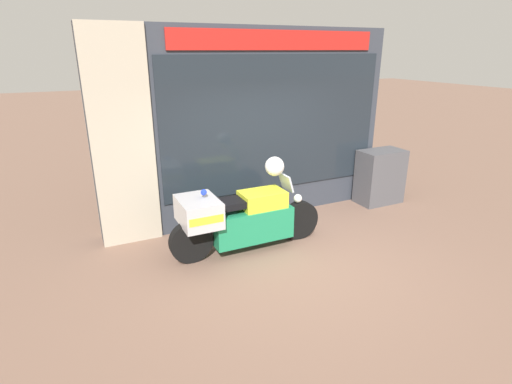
{
  "coord_description": "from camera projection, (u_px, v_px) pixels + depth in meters",
  "views": [
    {
      "loc": [
        -2.97,
        -4.46,
        3.0
      ],
      "look_at": [
        -0.25,
        1.22,
        0.74
      ],
      "focal_mm": 28.0,
      "sensor_mm": 36.0,
      "label": 1
    }
  ],
  "objects": [
    {
      "name": "utility_cabinet",
      "position": [
        380.0,
        177.0,
        8.14
      ],
      "size": [
        0.91,
        0.55,
        1.1
      ],
      "primitive_type": "cube",
      "color": "#4C4C51",
      "rests_on": "ground"
    },
    {
      "name": "ground_plane",
      "position": [
        306.0,
        261.0,
        6.0
      ],
      "size": [
        60.0,
        60.0,
        0.0
      ],
      "primitive_type": "plane",
      "color": "#7A5B4C"
    },
    {
      "name": "paramedic_motorcycle",
      "position": [
        239.0,
        218.0,
        6.11
      ],
      "size": [
        2.51,
        0.74,
        1.16
      ],
      "rotation": [
        0.0,
        0.0,
        -0.0
      ],
      "color": "black",
      "rests_on": "ground"
    },
    {
      "name": "white_helmet",
      "position": [
        275.0,
        166.0,
        6.1
      ],
      "size": [
        0.3,
        0.3,
        0.3
      ],
      "primitive_type": "sphere",
      "color": "white",
      "rests_on": "paramedic_motorcycle"
    },
    {
      "name": "shop_building",
      "position": [
        229.0,
        128.0,
        6.96
      ],
      "size": [
        5.39,
        0.55,
        3.37
      ],
      "color": "#333842",
      "rests_on": "ground"
    },
    {
      "name": "window_display",
      "position": [
        268.0,
        189.0,
        7.73
      ],
      "size": [
        4.01,
        0.3,
        1.79
      ],
      "color": "slate",
      "rests_on": "ground"
    }
  ]
}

